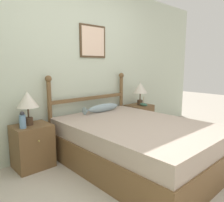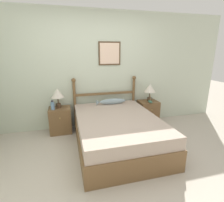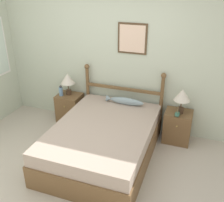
{
  "view_description": "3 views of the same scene",
  "coord_description": "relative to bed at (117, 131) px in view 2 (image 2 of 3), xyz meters",
  "views": [
    {
      "loc": [
        -1.82,
        -1.13,
        1.29
      ],
      "look_at": [
        0.23,
        1.1,
        0.78
      ],
      "focal_mm": 35.0,
      "sensor_mm": 36.0,
      "label": 1
    },
    {
      "loc": [
        -0.62,
        -2.17,
        1.69
      ],
      "look_at": [
        0.22,
        0.99,
        0.76
      ],
      "focal_mm": 28.0,
      "sensor_mm": 36.0,
      "label": 2
    },
    {
      "loc": [
        1.5,
        -2.48,
        2.59
      ],
      "look_at": [
        0.25,
        0.98,
        0.82
      ],
      "focal_mm": 42.0,
      "sensor_mm": 36.0,
      "label": 3
    }
  ],
  "objects": [
    {
      "name": "bottle",
      "position": [
        -1.15,
        0.76,
        0.36
      ],
      "size": [
        0.07,
        0.07,
        0.2
      ],
      "color": "#668CB2",
      "rests_on": "nightstand_left"
    },
    {
      "name": "nightstand_right",
      "position": [
        1.02,
        0.83,
        -0.0
      ],
      "size": [
        0.45,
        0.41,
        0.55
      ],
      "color": "brown",
      "rests_on": "ground_plane"
    },
    {
      "name": "fish_pillow",
      "position": [
        0.09,
        0.8,
        0.34
      ],
      "size": [
        0.67,
        0.11,
        0.12
      ],
      "color": "#8499A3",
      "rests_on": "bed"
    },
    {
      "name": "headboard",
      "position": [
        0.0,
        0.98,
        0.38
      ],
      "size": [
        1.48,
        0.09,
        1.15
      ],
      "color": "brown",
      "rests_on": "ground_plane"
    },
    {
      "name": "table_lamp_right",
      "position": [
        1.04,
        0.83,
        0.57
      ],
      "size": [
        0.26,
        0.26,
        0.42
      ],
      "color": "#422D1E",
      "rests_on": "nightstand_right"
    },
    {
      "name": "ground_plane",
      "position": [
        -0.23,
        -0.64,
        -0.28
      ],
      "size": [
        16.0,
        16.0,
        0.0
      ],
      "primitive_type": "plane",
      "color": "#B7AD9E"
    },
    {
      "name": "model_boat",
      "position": [
        1.0,
        0.71,
        0.3
      ],
      "size": [
        0.08,
        0.17,
        0.17
      ],
      "color": "#386651",
      "rests_on": "nightstand_right"
    },
    {
      "name": "wall_back",
      "position": [
        -0.23,
        1.08,
        1.0
      ],
      "size": [
        6.4,
        0.08,
        2.55
      ],
      "color": "beige",
      "rests_on": "ground_plane"
    },
    {
      "name": "nightstand_left",
      "position": [
        -1.02,
        0.83,
        -0.0
      ],
      "size": [
        0.45,
        0.41,
        0.55
      ],
      "color": "brown",
      "rests_on": "ground_plane"
    },
    {
      "name": "table_lamp_left",
      "position": [
        -1.04,
        0.86,
        0.57
      ],
      "size": [
        0.26,
        0.26,
        0.42
      ],
      "color": "#422D1E",
      "rests_on": "nightstand_left"
    },
    {
      "name": "bed",
      "position": [
        0.0,
        0.0,
        0.0
      ],
      "size": [
        1.45,
        2.02,
        0.56
      ],
      "color": "brown",
      "rests_on": "ground_plane"
    }
  ]
}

